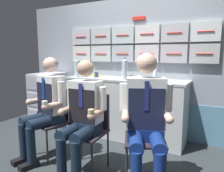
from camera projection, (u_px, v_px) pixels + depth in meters
The scene contains 18 objects.
ground at pixel (87, 171), 2.41m from camera, with size 4.80×4.80×0.04m, color #2A3032.
galley_bulkhead at pixel (135, 66), 3.44m from camera, with size 4.20×0.14×2.15m.
galley_counter at pixel (124, 108), 3.32m from camera, with size 1.89×0.53×0.91m.
service_trolley at pixel (49, 97), 3.91m from camera, with size 0.40×0.65×0.94m.
folding_chair_left at pixel (58, 114), 2.75m from camera, with size 0.48×0.48×0.84m.
crew_member_left at pixel (46, 104), 2.61m from camera, with size 0.50×0.65×1.24m.
folding_chair_right at pixel (90, 123), 2.41m from camera, with size 0.42×0.42×0.84m.
crew_member_right at pixel (82, 114), 2.24m from camera, with size 0.48×0.60×1.22m.
folding_chair_by_counter at pixel (144, 128), 2.23m from camera, with size 0.53×0.53×0.84m.
crew_member_by_counter at pixel (146, 114), 2.05m from camera, with size 0.58×0.71×1.29m.
sparkling_bottle_green at pixel (155, 72), 3.09m from camera, with size 0.06×0.06×0.24m.
water_bottle_short at pixel (77, 68), 3.48m from camera, with size 0.07×0.07×0.30m.
water_bottle_tall at pixel (125, 69), 3.07m from camera, with size 0.08×0.08×0.32m.
coffee_cup_white at pixel (139, 77), 3.16m from camera, with size 0.06×0.06×0.06m.
paper_cup_tan at pixel (126, 76), 3.26m from camera, with size 0.08×0.08×0.06m.
espresso_cup_small at pixel (131, 77), 3.17m from camera, with size 0.08×0.08×0.07m.
coffee_cup_spare at pixel (96, 74), 3.45m from camera, with size 0.06×0.06×0.08m.
snack_banana at pixel (96, 75), 3.59m from camera, with size 0.17×0.10×0.04m.
Camera 1 is at (1.31, -1.84, 1.29)m, focal length 34.37 mm.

